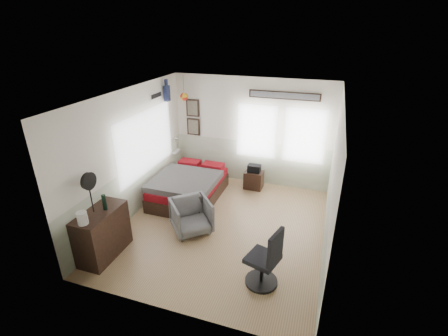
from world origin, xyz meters
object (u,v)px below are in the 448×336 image
(armchair, at_px, (191,216))
(nightstand, at_px, (254,180))
(task_chair, at_px, (266,263))
(bed, at_px, (189,187))
(dresser, at_px, (103,233))

(armchair, relative_size, nightstand, 1.66)
(armchair, xyz_separation_m, task_chair, (1.70, -0.99, 0.09))
(bed, height_order, task_chair, task_chair)
(dresser, xyz_separation_m, task_chair, (2.89, 0.18, -0.02))
(armchair, bearing_deg, task_chair, -71.90)
(dresser, relative_size, nightstand, 2.23)
(armchair, distance_m, nightstand, 2.32)
(nightstand, bearing_deg, dresser, -118.11)
(nightstand, bearing_deg, task_chair, -71.49)
(armchair, distance_m, task_chair, 1.97)
(dresser, distance_m, armchair, 1.67)
(bed, height_order, nightstand, bed)
(armchair, xyz_separation_m, nightstand, (0.75, 2.19, -0.11))
(bed, relative_size, nightstand, 4.31)
(armchair, height_order, nightstand, armchair)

